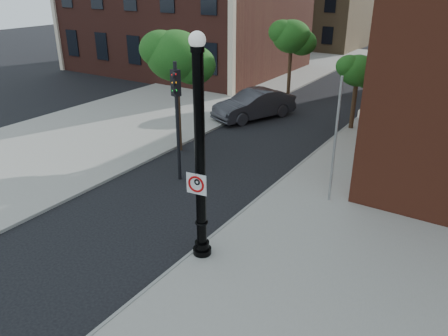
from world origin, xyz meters
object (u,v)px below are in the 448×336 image
Objects in this scene: parked_car at (254,105)px; lamppost at (200,164)px; traffic_signal_right at (376,96)px; traffic_signal_left at (176,103)px; no_parking_sign at (196,184)px.

lamppost is at bearing -43.76° from parked_car.
traffic_signal_right is (8.04, -4.69, 2.64)m from parked_car.
parked_car is 1.04× the size of traffic_signal_left.
traffic_signal_left is 7.87m from traffic_signal_right.
traffic_signal_left is at bearing 126.19° from no_parking_sign.
traffic_signal_left is 0.95× the size of traffic_signal_right.
parked_car is (-5.59, 13.17, -2.21)m from lamppost.
parked_car is 0.99× the size of traffic_signal_right.
no_parking_sign is at bearing -96.94° from lamppost.
traffic_signal_right is at bearing 73.83° from lamppost.
no_parking_sign is 14.55m from parked_car.
lamppost is 0.56m from no_parking_sign.
no_parking_sign is at bearing -101.78° from traffic_signal_right.
no_parking_sign is (-0.02, -0.17, -0.54)m from lamppost.
traffic_signal_left is at bearing 135.09° from lamppost.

